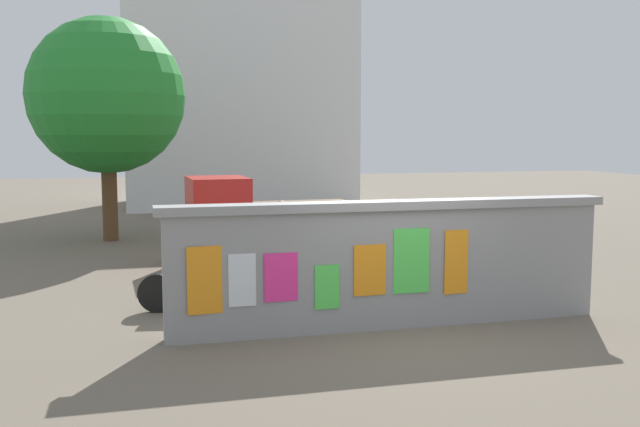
{
  "coord_description": "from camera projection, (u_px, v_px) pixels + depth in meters",
  "views": [
    {
      "loc": [
        -3.46,
        -9.27,
        2.74
      ],
      "look_at": [
        -0.3,
        2.86,
        1.33
      ],
      "focal_mm": 39.56,
      "sensor_mm": 36.0,
      "label": 1
    }
  ],
  "objects": [
    {
      "name": "ground",
      "position": [
        280.0,
        244.0,
        17.78
      ],
      "size": [
        60.0,
        60.0,
        0.0
      ],
      "primitive_type": "plane",
      "color": "#6B6051"
    },
    {
      "name": "poster_wall",
      "position": [
        391.0,
        263.0,
        9.98
      ],
      "size": [
        6.54,
        0.42,
        1.82
      ],
      "color": "gray",
      "rests_on": "ground"
    },
    {
      "name": "bicycle_near",
      "position": [
        448.0,
        256.0,
        13.84
      ],
      "size": [
        1.7,
        0.44,
        0.95
      ],
      "color": "black",
      "rests_on": "ground"
    },
    {
      "name": "tree_roadside",
      "position": [
        106.0,
        96.0,
        17.94
      ],
      "size": [
        3.97,
        3.97,
        5.71
      ],
      "color": "brown",
      "rests_on": "ground"
    },
    {
      "name": "person_walking",
      "position": [
        393.0,
        234.0,
        12.49
      ],
      "size": [
        0.48,
        0.48,
        1.62
      ],
      "color": "#BF6626",
      "rests_on": "ground"
    },
    {
      "name": "auto_rickshaw_truck",
      "position": [
        264.0,
        220.0,
        15.19
      ],
      "size": [
        3.67,
        1.67,
        1.85
      ],
      "color": "black",
      "rests_on": "ground"
    },
    {
      "name": "motorcycle",
      "position": [
        197.0,
        282.0,
        10.92
      ],
      "size": [
        1.89,
        0.61,
        0.87
      ],
      "color": "black",
      "rests_on": "ground"
    },
    {
      "name": "building_background",
      "position": [
        237.0,
        87.0,
        27.44
      ],
      "size": [
        8.81,
        5.43,
        9.15
      ],
      "color": "white",
      "rests_on": "ground"
    },
    {
      "name": "person_bystander",
      "position": [
        281.0,
        237.0,
        12.11
      ],
      "size": [
        0.48,
        0.48,
        1.62
      ],
      "color": "#BF6626",
      "rests_on": "ground"
    }
  ]
}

